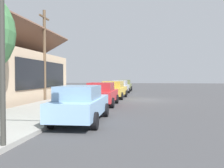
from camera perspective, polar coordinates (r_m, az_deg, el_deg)
name	(u,v)px	position (r m, az deg, el deg)	size (l,w,h in m)	color
ground_plane	(144,100)	(20.83, 7.60, -3.77)	(120.00, 120.00, 0.00)	#424244
sidewalk_curb	(81,98)	(21.58, -7.47, -3.37)	(60.00, 4.20, 0.16)	#A3A099
car_skyblue	(81,104)	(10.43, -7.37, -4.61)	(4.85, 2.02, 1.59)	#8CB7E0
car_cherry	(102,94)	(16.51, -2.40, -2.33)	(4.34, 2.00, 1.59)	red
car_mustard	(114,90)	(22.16, 0.43, -1.32)	(4.91, 2.23, 1.59)	gold
car_silver	(120,87)	(28.05, 1.98, -0.71)	(4.86, 2.02, 1.59)	silver
car_olive	(125,85)	(34.29, 3.03, -0.30)	(4.34, 2.05, 1.59)	olive
storefront_building	(3,75)	(22.54, -24.53, 1.92)	(11.93, 7.78, 6.08)	#CCB293
traffic_light_main	(41,16)	(6.53, -16.61, 15.26)	(0.37, 2.79, 5.20)	#383833
utility_pole_wooden	(45,53)	(20.85, -15.72, 7.00)	(1.80, 0.24, 7.50)	brown
fire_hydrant_red	(81,99)	(16.45, -7.28, -3.46)	(0.22, 0.22, 0.71)	red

